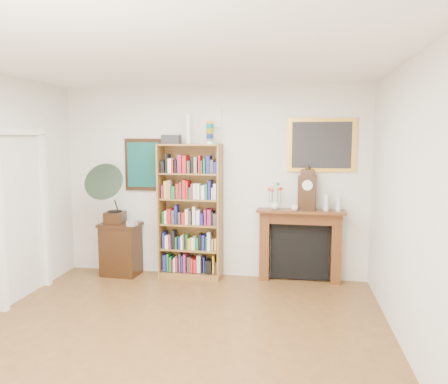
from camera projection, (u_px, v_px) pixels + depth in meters
The scene contains 15 objects.
room at pixel (163, 210), 3.98m from camera, with size 4.51×5.01×2.81m.
door_casing at pixel (23, 201), 5.51m from camera, with size 0.08×1.02×2.17m.
teal_poster at pixel (144, 165), 6.54m from camera, with size 0.58×0.04×0.78m.
small_picture at pixel (212, 117), 6.29m from camera, with size 0.26×0.04×0.30m.
gilt_painting at pixel (321, 145), 6.09m from camera, with size 0.95×0.04×0.75m.
bookshelf at pixel (190, 204), 6.33m from camera, with size 0.92×0.37×2.26m.
side_cabinet at pixel (121, 249), 6.54m from camera, with size 0.58×0.42×0.79m, color black.
fireplace at pixel (300, 239), 6.23m from camera, with size 1.25×0.33×1.04m.
gramophone at pixel (110, 190), 6.30m from camera, with size 0.59×0.72×0.90m.
cd_stack at pixel (132, 223), 6.29m from camera, with size 0.12×0.12×0.08m, color #AFB0BB.
mantel_clock at pixel (307, 191), 6.10m from camera, with size 0.26×0.17×0.57m.
flower_vase at pixel (275, 205), 6.15m from camera, with size 0.14×0.14×0.14m, color silver.
teacup at pixel (295, 208), 6.07m from camera, with size 0.10×0.10×0.08m, color white.
bottle_left at pixel (326, 202), 6.06m from camera, with size 0.07×0.07×0.24m, color silver.
bottle_right at pixel (338, 204), 6.03m from camera, with size 0.06×0.06×0.20m, color silver.
Camera 1 is at (1.17, -3.79, 2.06)m, focal length 35.00 mm.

